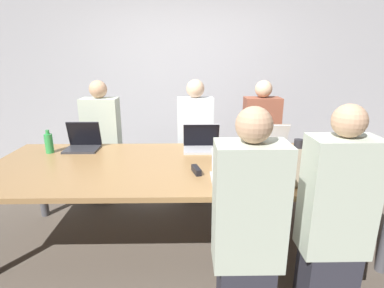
% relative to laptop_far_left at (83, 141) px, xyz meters
% --- Properties ---
extents(ground_plane, '(24.00, 24.00, 0.00)m').
position_rel_laptop_far_left_xyz_m(ground_plane, '(1.04, -0.46, -0.82)').
color(ground_plane, brown).
extents(curtain_wall, '(12.00, 0.06, 2.80)m').
position_rel_laptop_far_left_xyz_m(curtain_wall, '(1.04, 1.53, 0.58)').
color(curtain_wall, '#ADADB2').
rests_on(curtain_wall, ground_plane).
extents(conference_table, '(3.40, 1.28, 0.74)m').
position_rel_laptop_far_left_xyz_m(conference_table, '(1.04, -0.46, -0.13)').
color(conference_table, '#9E7547').
rests_on(conference_table, ground_plane).
extents(laptop_far_left, '(0.32, 0.27, 0.27)m').
position_rel_laptop_far_left_xyz_m(laptop_far_left, '(0.00, 0.00, 0.00)').
color(laptop_far_left, '#333338').
rests_on(laptop_far_left, conference_table).
extents(person_far_left, '(0.40, 0.24, 1.38)m').
position_rel_laptop_far_left_xyz_m(person_far_left, '(0.07, 0.43, -0.15)').
color(person_far_left, '#2D2D38').
rests_on(person_far_left, ground_plane).
extents(bottle_far_left, '(0.08, 0.08, 0.23)m').
position_rel_laptop_far_left_xyz_m(bottle_far_left, '(-0.28, -0.12, 0.02)').
color(bottle_far_left, green).
rests_on(bottle_far_left, conference_table).
extents(laptop_far_center, '(0.36, 0.26, 0.26)m').
position_rel_laptop_far_left_xyz_m(laptop_far_center, '(1.18, -0.05, -0.00)').
color(laptop_far_center, '#B7B7BC').
rests_on(laptop_far_center, conference_table).
extents(person_far_center, '(0.40, 0.24, 1.39)m').
position_rel_laptop_far_left_xyz_m(person_far_center, '(1.13, 0.44, -0.14)').
color(person_far_center, '#2D2D38').
rests_on(person_far_center, ground_plane).
extents(cup_far_center, '(0.08, 0.08, 0.09)m').
position_rel_laptop_far_left_xyz_m(cup_far_center, '(1.46, -0.13, -0.03)').
color(cup_far_center, brown).
rests_on(cup_far_center, conference_table).
extents(laptop_near_midright, '(0.35, 0.28, 0.27)m').
position_rel_laptop_far_left_xyz_m(laptop_near_midright, '(1.39, -0.87, -0.00)').
color(laptop_near_midright, silver).
rests_on(laptop_near_midright, conference_table).
extents(person_near_midright, '(0.40, 0.24, 1.39)m').
position_rel_laptop_far_left_xyz_m(person_near_midright, '(1.39, -1.38, -0.15)').
color(person_near_midright, '#2D2D38').
rests_on(person_near_midright, ground_plane).
extents(cup_near_midright, '(0.08, 0.08, 0.09)m').
position_rel_laptop_far_left_xyz_m(cup_near_midright, '(1.65, -0.85, -0.03)').
color(cup_near_midright, white).
rests_on(cup_near_midright, conference_table).
extents(laptop_near_right, '(0.35, 0.27, 0.28)m').
position_rel_laptop_far_left_xyz_m(laptop_near_right, '(1.95, -0.90, 0.00)').
color(laptop_near_right, gray).
rests_on(laptop_near_right, conference_table).
extents(person_near_right, '(0.40, 0.24, 1.38)m').
position_rel_laptop_far_left_xyz_m(person_near_right, '(1.95, -1.27, -0.15)').
color(person_near_right, '#2D2D38').
rests_on(person_near_right, ground_plane).
extents(laptop_far_right, '(0.36, 0.25, 0.24)m').
position_rel_laptop_far_left_xyz_m(laptop_far_right, '(1.90, 0.01, -0.01)').
color(laptop_far_right, gray).
rests_on(laptop_far_right, conference_table).
extents(person_far_right, '(0.40, 0.24, 1.38)m').
position_rel_laptop_far_left_xyz_m(person_far_right, '(1.89, 0.45, -0.15)').
color(person_far_right, '#2D2D38').
rests_on(person_far_right, ground_plane).
extents(cup_far_right, '(0.09, 0.09, 0.09)m').
position_rel_laptop_far_left_xyz_m(cup_far_right, '(2.16, -0.02, -0.03)').
color(cup_far_right, '#232328').
rests_on(cup_far_right, conference_table).
extents(stapler, '(0.08, 0.16, 0.05)m').
position_rel_laptop_far_left_xyz_m(stapler, '(1.11, -0.67, -0.05)').
color(stapler, black).
rests_on(stapler, conference_table).
extents(notebook, '(0.23, 0.17, 0.02)m').
position_rel_laptop_far_left_xyz_m(notebook, '(1.37, -0.54, -0.07)').
color(notebook, silver).
rests_on(notebook, conference_table).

